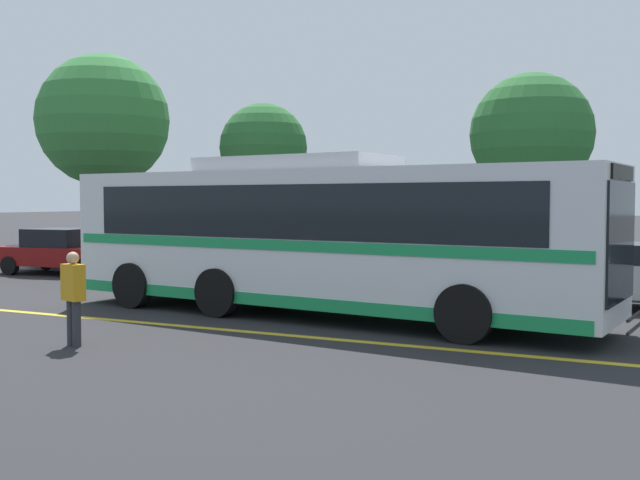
{
  "coord_description": "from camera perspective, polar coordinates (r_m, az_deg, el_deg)",
  "views": [
    {
      "loc": [
        5.95,
        -13.9,
        2.38
      ],
      "look_at": [
        -0.58,
        -0.14,
        1.57
      ],
      "focal_mm": 42.0,
      "sensor_mm": 36.0,
      "label": 1
    }
  ],
  "objects": [
    {
      "name": "pedestrian_0",
      "position": [
        12.85,
        -18.28,
        -3.87
      ],
      "size": [
        0.47,
        0.33,
        1.55
      ],
      "rotation": [
        0.0,
        0.0,
        2.84
      ],
      "color": "#2D2D33",
      "rests_on": "ground_plane"
    },
    {
      "name": "tree_3",
      "position": [
        26.43,
        -4.33,
        7.0
      ],
      "size": [
        3.07,
        3.07,
        5.76
      ],
      "color": "#513823",
      "rests_on": "ground_plane"
    },
    {
      "name": "parked_car_1",
      "position": [
        21.59,
        -8.13,
        -1.23
      ],
      "size": [
        4.82,
        2.1,
        1.55
      ],
      "rotation": [
        0.0,
        0.0,
        -1.61
      ],
      "color": "maroon",
      "rests_on": "ground_plane"
    },
    {
      "name": "ground_plane",
      "position": [
        15.31,
        2.18,
        -5.9
      ],
      "size": [
        220.0,
        220.0,
        0.0
      ],
      "primitive_type": "plane",
      "color": "#262628"
    },
    {
      "name": "parked_car_0",
      "position": [
        25.45,
        -19.07,
        -0.83
      ],
      "size": [
        4.52,
        2.18,
        1.47
      ],
      "rotation": [
        0.0,
        0.0,
        -1.49
      ],
      "color": "maroon",
      "rests_on": "ground_plane"
    },
    {
      "name": "tree_0",
      "position": [
        29.72,
        -16.18,
        8.73
      ],
      "size": [
        4.96,
        4.96,
        7.87
      ],
      "color": "#513823",
      "rests_on": "ground_plane"
    },
    {
      "name": "lane_strip_0",
      "position": [
        13.49,
        -4.04,
        -7.11
      ],
      "size": [
        31.56,
        0.2,
        0.01
      ],
      "primitive_type": "cube",
      "rotation": [
        0.0,
        0.0,
        1.57
      ],
      "color": "gold",
      "rests_on": "ground_plane"
    },
    {
      "name": "parked_car_2",
      "position": [
        18.92,
        5.87,
        -2.05
      ],
      "size": [
        4.7,
        1.88,
        1.38
      ],
      "rotation": [
        0.0,
        0.0,
        1.55
      ],
      "color": "#335B33",
      "rests_on": "ground_plane"
    },
    {
      "name": "curb_strip",
      "position": [
        20.22,
        6.38,
        -3.51
      ],
      "size": [
        39.56,
        0.36,
        0.15
      ],
      "primitive_type": "cube",
      "color": "#99999E",
      "rests_on": "ground_plane"
    },
    {
      "name": "tree_2",
      "position": [
        24.43,
        15.82,
        7.73
      ],
      "size": [
        3.8,
        3.8,
        6.34
      ],
      "color": "#513823",
      "rests_on": "ground_plane"
    },
    {
      "name": "transit_bus",
      "position": [
        15.26,
        -0.04,
        0.49
      ],
      "size": [
        12.05,
        3.82,
        3.27
      ],
      "rotation": [
        0.0,
        0.0,
        -1.69
      ],
      "color": "silver",
      "rests_on": "ground_plane"
    }
  ]
}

